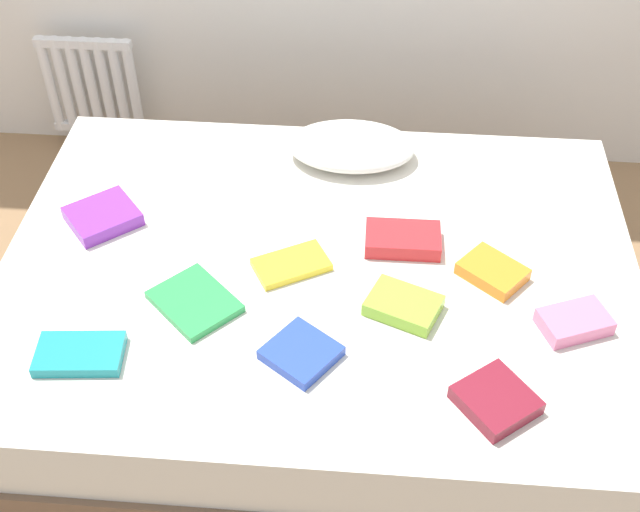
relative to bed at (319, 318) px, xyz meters
name	(u,v)px	position (x,y,z in m)	size (l,w,h in m)	color
ground_plane	(319,366)	(0.00, 0.00, -0.25)	(8.00, 8.00, 0.00)	#93704C
bed	(319,318)	(0.00, 0.00, 0.00)	(2.00, 1.50, 0.50)	brown
radiator	(92,86)	(-1.09, 1.20, 0.09)	(0.41, 0.04, 0.46)	white
pillow	(351,146)	(0.07, 0.55, 0.30)	(0.45, 0.30, 0.10)	white
textbook_orange	(493,272)	(0.53, -0.02, 0.27)	(0.18, 0.14, 0.04)	orange
textbook_maroon	(496,400)	(0.50, -0.50, 0.27)	(0.18, 0.17, 0.04)	maroon
textbook_green	(195,302)	(-0.35, -0.21, 0.27)	(0.24, 0.19, 0.02)	green
textbook_purple	(103,216)	(-0.71, 0.14, 0.28)	(0.21, 0.19, 0.05)	purple
textbook_lime	(403,305)	(0.26, -0.18, 0.27)	(0.20, 0.14, 0.04)	#8CC638
textbook_yellow	(291,265)	(-0.08, -0.03, 0.27)	(0.22, 0.13, 0.02)	yellow
textbook_teal	(80,354)	(-0.62, -0.43, 0.27)	(0.23, 0.14, 0.03)	teal
textbook_blue	(301,353)	(-0.02, -0.38, 0.27)	(0.17, 0.18, 0.03)	#2847B7
textbook_red	(403,239)	(0.26, 0.10, 0.28)	(0.23, 0.14, 0.05)	red
textbook_pink	(574,322)	(0.74, -0.21, 0.28)	(0.19, 0.12, 0.05)	pink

